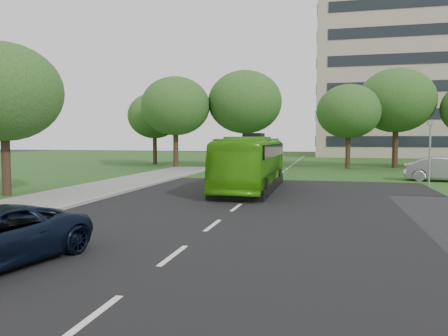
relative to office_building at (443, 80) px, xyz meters
name	(u,v)px	position (x,y,z in m)	size (l,w,h in m)	color
ground	(226,216)	(-21.96, -61.96, -12.50)	(160.00, 160.00, 0.00)	black
street_surfaces	(279,171)	(-22.34, -39.21, -12.47)	(120.00, 120.00, 0.15)	black
office_building	(443,80)	(0.00, 0.00, 0.00)	(40.10, 20.10, 25.00)	tan
tree_park_a	(175,106)	(-32.95, -37.03, -6.31)	(6.87, 6.87, 9.13)	black
tree_park_b	(245,102)	(-26.40, -34.41, -5.83)	(7.54, 7.54, 9.89)	black
tree_park_c	(349,112)	(-16.17, -33.72, -6.87)	(6.25, 6.25, 8.29)	black
tree_park_d	(396,101)	(-11.45, -31.36, -5.70)	(7.60, 7.60, 10.05)	black
tree_park_f	(155,116)	(-37.55, -31.32, -6.93)	(6.13, 6.13, 8.19)	black
tree_side_near	(4,92)	(-34.55, -58.90, -7.07)	(6.02, 6.02, 8.00)	black
bus	(251,163)	(-22.48, -53.12, -10.94)	(2.63, 11.22, 3.13)	#3FA210
sedan	(444,169)	(-10.18, -45.34, -11.64)	(1.82, 5.21, 1.72)	#9B9B9F
camera_pole	(430,144)	(-11.96, -49.33, -9.84)	(0.34, 0.29, 4.12)	gray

